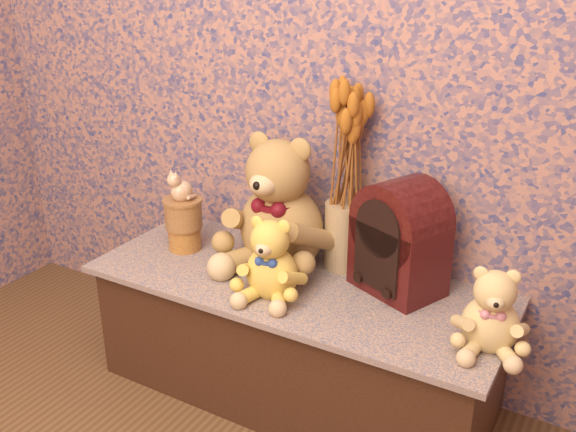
# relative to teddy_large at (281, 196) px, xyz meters

# --- Properties ---
(display_shelf) EXTENTS (1.33, 0.54, 0.43)m
(display_shelf) POSITION_rel_teddy_large_xyz_m (0.11, -0.09, -0.45)
(display_shelf) COLOR #35466D
(display_shelf) RESTS_ON ground
(teddy_large) EXTENTS (0.38, 0.45, 0.48)m
(teddy_large) POSITION_rel_teddy_large_xyz_m (0.00, 0.00, 0.00)
(teddy_large) COLOR #A67340
(teddy_large) RESTS_ON display_shelf
(teddy_medium) EXTENTS (0.25, 0.29, 0.27)m
(teddy_medium) POSITION_rel_teddy_large_xyz_m (0.08, -0.20, -0.10)
(teddy_medium) COLOR gold
(teddy_medium) RESTS_ON display_shelf
(teddy_small) EXTENTS (0.25, 0.28, 0.25)m
(teddy_small) POSITION_rel_teddy_large_xyz_m (0.72, -0.16, -0.11)
(teddy_small) COLOR tan
(teddy_small) RESTS_ON display_shelf
(cathedral_radio) EXTENTS (0.31, 0.27, 0.36)m
(cathedral_radio) POSITION_rel_teddy_large_xyz_m (0.40, 0.02, -0.06)
(cathedral_radio) COLOR #35090A
(cathedral_radio) RESTS_ON display_shelf
(ceramic_vase) EXTENTS (0.15, 0.15, 0.22)m
(ceramic_vase) POSITION_rel_teddy_large_xyz_m (0.19, 0.08, -0.13)
(ceramic_vase) COLOR tan
(ceramic_vase) RESTS_ON display_shelf
(dried_stalks) EXTENTS (0.25, 0.25, 0.38)m
(dried_stalks) POSITION_rel_teddy_large_xyz_m (0.19, 0.08, 0.17)
(dried_stalks) COLOR #AD5E1B
(dried_stalks) RESTS_ON ceramic_vase
(biscuit_tin_lower) EXTENTS (0.14, 0.14, 0.08)m
(biscuit_tin_lower) POSITION_rel_teddy_large_xyz_m (-0.35, -0.08, -0.20)
(biscuit_tin_lower) COLOR gold
(biscuit_tin_lower) RESTS_ON display_shelf
(biscuit_tin_upper) EXTENTS (0.15, 0.15, 0.10)m
(biscuit_tin_upper) POSITION_rel_teddy_large_xyz_m (-0.35, -0.08, -0.10)
(biscuit_tin_upper) COLOR tan
(biscuit_tin_upper) RESTS_ON biscuit_tin_lower
(cat_figurine) EXTENTS (0.11, 0.11, 0.11)m
(cat_figurine) POSITION_rel_teddy_large_xyz_m (-0.35, -0.08, 0.00)
(cat_figurine) COLOR silver
(cat_figurine) RESTS_ON biscuit_tin_upper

